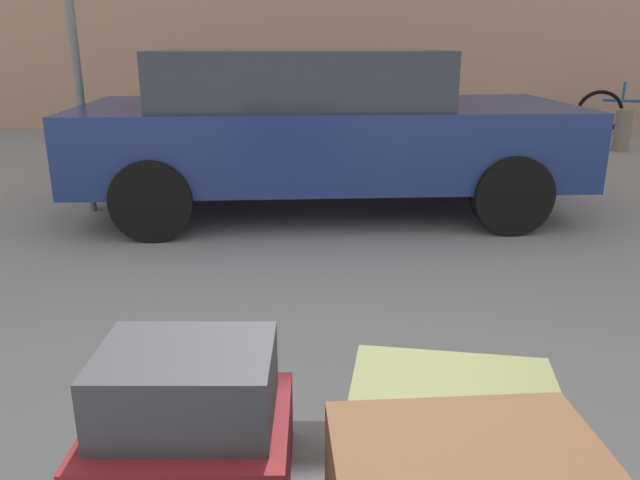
{
  "coord_description": "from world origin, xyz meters",
  "views": [
    {
      "loc": [
        0.01,
        -1.32,
        1.5
      ],
      "look_at": [
        0.0,
        1.2,
        0.69
      ],
      "focal_mm": 34.97,
      "sensor_mm": 36.0,
      "label": 1
    }
  ],
  "objects_px": {
    "duffel_bag_olive_front_right": "(453,433)",
    "parked_car": "(323,127)",
    "bollard_kerb_near": "(530,131)",
    "no_parking_sign": "(75,30)",
    "bollard_kerb_mid": "(625,131)",
    "bicycle_leaning": "(638,113)",
    "suitcase_maroon_center": "(194,451)",
    "duffel_bag_charcoal_topmost_pile": "(189,384)"
  },
  "relations": [
    {
      "from": "no_parking_sign",
      "to": "duffel_bag_charcoal_topmost_pile",
      "type": "bearing_deg",
      "value": -67.07
    },
    {
      "from": "duffel_bag_olive_front_right",
      "to": "bollard_kerb_near",
      "type": "height_order",
      "value": "duffel_bag_olive_front_right"
    },
    {
      "from": "duffel_bag_charcoal_topmost_pile",
      "to": "parked_car",
      "type": "bearing_deg",
      "value": 85.14
    },
    {
      "from": "parked_car",
      "to": "bicycle_leaning",
      "type": "relative_size",
      "value": 2.62
    },
    {
      "from": "duffel_bag_charcoal_topmost_pile",
      "to": "no_parking_sign",
      "type": "height_order",
      "value": "no_parking_sign"
    },
    {
      "from": "bollard_kerb_mid",
      "to": "no_parking_sign",
      "type": "bearing_deg",
      "value": -153.22
    },
    {
      "from": "bicycle_leaning",
      "to": "bollard_kerb_near",
      "type": "relative_size",
      "value": 2.89
    },
    {
      "from": "bollard_kerb_near",
      "to": "no_parking_sign",
      "type": "distance_m",
      "value": 6.08
    },
    {
      "from": "duffel_bag_charcoal_topmost_pile",
      "to": "bollard_kerb_near",
      "type": "bearing_deg",
      "value": 65.99
    },
    {
      "from": "parked_car",
      "to": "bicycle_leaning",
      "type": "height_order",
      "value": "parked_car"
    },
    {
      "from": "duffel_bag_olive_front_right",
      "to": "bollard_kerb_mid",
      "type": "relative_size",
      "value": 0.92
    },
    {
      "from": "suitcase_maroon_center",
      "to": "bicycle_leaning",
      "type": "bearing_deg",
      "value": 57.8
    },
    {
      "from": "suitcase_maroon_center",
      "to": "duffel_bag_olive_front_right",
      "type": "distance_m",
      "value": 0.7
    },
    {
      "from": "parked_car",
      "to": "bicycle_leaning",
      "type": "xyz_separation_m",
      "value": [
        5.09,
        4.61,
        -0.39
      ]
    },
    {
      "from": "duffel_bag_charcoal_topmost_pile",
      "to": "duffel_bag_olive_front_right",
      "type": "bearing_deg",
      "value": 0.85
    },
    {
      "from": "suitcase_maroon_center",
      "to": "bicycle_leaning",
      "type": "height_order",
      "value": "bicycle_leaning"
    },
    {
      "from": "suitcase_maroon_center",
      "to": "bollard_kerb_near",
      "type": "xyz_separation_m",
      "value": [
        3.26,
        7.34,
        -0.15
      ]
    },
    {
      "from": "duffel_bag_charcoal_topmost_pile",
      "to": "bollard_kerb_mid",
      "type": "height_order",
      "value": "duffel_bag_charcoal_topmost_pile"
    },
    {
      "from": "bollard_kerb_near",
      "to": "no_parking_sign",
      "type": "bearing_deg",
      "value": -147.44
    },
    {
      "from": "duffel_bag_olive_front_right",
      "to": "parked_car",
      "type": "relative_size",
      "value": 0.12
    },
    {
      "from": "duffel_bag_charcoal_topmost_pile",
      "to": "parked_car",
      "type": "relative_size",
      "value": 0.1
    },
    {
      "from": "duffel_bag_olive_front_right",
      "to": "bicycle_leaning",
      "type": "xyz_separation_m",
      "value": [
        4.75,
        8.79,
        -0.12
      ]
    },
    {
      "from": "bollard_kerb_near",
      "to": "no_parking_sign",
      "type": "relative_size",
      "value": 0.23
    },
    {
      "from": "suitcase_maroon_center",
      "to": "bollard_kerb_mid",
      "type": "height_order",
      "value": "bollard_kerb_mid"
    },
    {
      "from": "bollard_kerb_near",
      "to": "bollard_kerb_mid",
      "type": "distance_m",
      "value": 1.33
    },
    {
      "from": "parked_car",
      "to": "bollard_kerb_mid",
      "type": "relative_size",
      "value": 7.56
    },
    {
      "from": "duffel_bag_olive_front_right",
      "to": "bicycle_leaning",
      "type": "height_order",
      "value": "bicycle_leaning"
    },
    {
      "from": "bicycle_leaning",
      "to": "no_parking_sign",
      "type": "xyz_separation_m",
      "value": [
        -7.2,
        -4.66,
        1.2
      ]
    },
    {
      "from": "suitcase_maroon_center",
      "to": "parked_car",
      "type": "xyz_separation_m",
      "value": [
        0.35,
        4.19,
        0.31
      ]
    },
    {
      "from": "no_parking_sign",
      "to": "parked_car",
      "type": "bearing_deg",
      "value": 1.36
    },
    {
      "from": "duffel_bag_charcoal_topmost_pile",
      "to": "bollard_kerb_mid",
      "type": "bearing_deg",
      "value": 57.93
    },
    {
      "from": "duffel_bag_olive_front_right",
      "to": "duffel_bag_charcoal_topmost_pile",
      "type": "distance_m",
      "value": 0.71
    },
    {
      "from": "duffel_bag_charcoal_topmost_pile",
      "to": "bollard_kerb_near",
      "type": "height_order",
      "value": "duffel_bag_charcoal_topmost_pile"
    },
    {
      "from": "duffel_bag_charcoal_topmost_pile",
      "to": "parked_car",
      "type": "height_order",
      "value": "parked_car"
    },
    {
      "from": "duffel_bag_olive_front_right",
      "to": "no_parking_sign",
      "type": "bearing_deg",
      "value": 129.48
    },
    {
      "from": "bicycle_leaning",
      "to": "no_parking_sign",
      "type": "height_order",
      "value": "no_parking_sign"
    },
    {
      "from": "bollard_kerb_mid",
      "to": "no_parking_sign",
      "type": "xyz_separation_m",
      "value": [
        -6.34,
        -3.2,
        1.29
      ]
    },
    {
      "from": "parked_car",
      "to": "bollard_kerb_near",
      "type": "height_order",
      "value": "parked_car"
    },
    {
      "from": "duffel_bag_olive_front_right",
      "to": "bollard_kerb_mid",
      "type": "distance_m",
      "value": 8.3
    },
    {
      "from": "duffel_bag_olive_front_right",
      "to": "no_parking_sign",
      "type": "xyz_separation_m",
      "value": [
        -2.45,
        4.13,
        1.08
      ]
    },
    {
      "from": "bollard_kerb_mid",
      "to": "duffel_bag_charcoal_topmost_pile",
      "type": "bearing_deg",
      "value": -121.98
    },
    {
      "from": "parked_car",
      "to": "bollard_kerb_mid",
      "type": "xyz_separation_m",
      "value": [
        4.23,
        3.15,
        -0.47
      ]
    }
  ]
}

